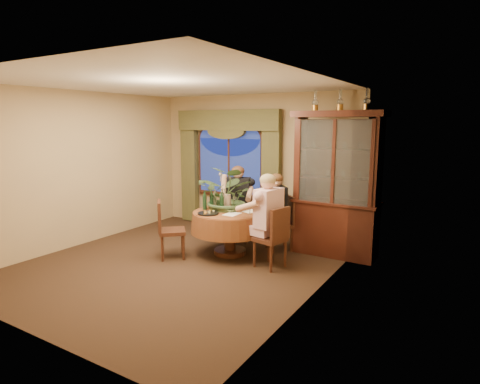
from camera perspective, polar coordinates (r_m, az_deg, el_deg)
The scene contains 36 objects.
floor at distance 6.58m, azimuth -8.65°, elevation -10.08°, with size 5.00×5.00×0.00m, color black.
wall_back at distance 8.30m, azimuth 2.21°, elevation 4.09°, with size 4.50×4.50×0.00m, color tan.
wall_right at distance 5.11m, azimuth 10.71°, elevation 0.31°, with size 5.00×5.00×0.00m, color tan.
ceiling at distance 6.22m, azimuth -9.34°, elevation 14.96°, with size 5.00×5.00×0.00m, color white.
window at distance 8.56m, azimuth -1.55°, elevation 3.59°, with size 1.62×0.10×1.32m, color navy, non-canonical shape.
arched_transom at distance 8.51m, azimuth -1.57°, elevation 8.82°, with size 1.60×0.06×0.44m, color navy, non-canonical shape.
drapery_left at distance 9.13m, azimuth -7.17°, elevation 3.15°, with size 0.38×0.14×2.32m, color #454325.
drapery_right at distance 8.03m, azimuth 4.47°, elevation 2.28°, with size 0.38×0.14×2.32m, color #454325.
swag_valance at distance 8.44m, azimuth -1.88°, elevation 10.16°, with size 2.45×0.16×0.42m, color #454325, non-canonical shape.
dining_table at distance 6.88m, azimuth -1.43°, elevation -5.81°, with size 1.34×1.34×0.75m, color maroon.
china_cabinet at distance 6.87m, azimuth 13.59°, elevation 1.01°, with size 1.49×0.59×2.42m, color #33120B.
oil_lamp_left at distance 6.94m, azimuth 10.66°, elevation 12.64°, with size 0.11×0.11×0.34m, color #A5722D, non-canonical shape.
oil_lamp_center at distance 6.80m, azimuth 14.07°, elevation 12.58°, with size 0.11×0.11×0.34m, color #A5722D, non-canonical shape.
oil_lamp_right at distance 6.69m, azimuth 17.60°, elevation 12.47°, with size 0.11×0.11×0.34m, color #A5722D, non-canonical shape.
chair_right at distance 6.26m, azimuth 4.29°, elevation -6.43°, with size 0.42×0.42×0.96m, color black.
chair_back_right at distance 7.11m, azimuth 5.57°, elevation -4.47°, with size 0.42×0.42×0.96m, color black.
chair_back at distance 7.64m, azimuth -0.08°, elevation -3.41°, with size 0.42×0.42×0.96m, color black.
chair_front_left at distance 6.77m, azimuth -9.62°, elevation -5.30°, with size 0.42×0.42×0.96m, color black.
person_pink at distance 6.28m, azimuth 4.08°, elevation -4.01°, with size 0.52×0.48×1.46m, color beige, non-canonical shape.
person_back at distance 7.63m, azimuth -0.26°, elevation -1.59°, with size 0.52×0.47×1.44m, color black, non-canonical shape.
person_scarf at distance 7.00m, azimuth 5.26°, elevation -2.92°, with size 0.49×0.45×1.38m, color black, non-canonical shape.
stoneware_vase at distance 6.89m, azimuth -1.78°, elevation -1.45°, with size 0.14×0.14×0.27m, color #906F59, non-canonical shape.
centerpiece_plant at distance 6.86m, azimuth -1.56°, elevation 2.77°, with size 1.01×1.12×0.88m, color #39532F.
olive_bowl at distance 6.73m, azimuth -1.39°, elevation -2.66°, with size 0.16×0.16×0.05m, color #4D6136.
cheese_platter at distance 6.60m, azimuth -4.55°, elevation -3.05°, with size 0.35×0.35×0.02m, color black.
wine_bottle_0 at distance 6.94m, azimuth -4.07°, elevation -1.12°, with size 0.07×0.07×0.33m, color black.
wine_bottle_1 at distance 6.92m, azimuth -5.05°, elevation -1.17°, with size 0.07×0.07×0.33m, color black.
wine_bottle_2 at distance 7.05m, azimuth -3.59°, elevation -0.95°, with size 0.07×0.07×0.33m, color tan.
wine_bottle_3 at distance 6.76m, azimuth -2.61°, elevation -1.39°, with size 0.07×0.07×0.33m, color black.
wine_bottle_4 at distance 6.90m, azimuth -2.60°, elevation -1.16°, with size 0.07×0.07×0.33m, color tan.
wine_bottle_5 at distance 7.07m, azimuth -2.55°, elevation -0.90°, with size 0.07×0.07×0.33m, color black.
tasting_paper_0 at distance 6.57m, azimuth -1.14°, elevation -3.15°, with size 0.21×0.30×0.00m, color white.
tasting_paper_1 at distance 6.79m, azimuth 1.66°, elevation -2.73°, with size 0.21×0.30×0.00m, color white.
wine_glass_person_pink at distance 6.49m, azimuth 1.41°, elevation -2.55°, with size 0.07×0.07×0.18m, color silver, non-canonical shape.
wine_glass_person_back at distance 7.20m, azimuth -0.81°, elevation -1.31°, with size 0.07×0.07×0.18m, color silver, non-canonical shape.
wine_glass_person_scarf at distance 6.86m, azimuth 2.18°, elevation -1.86°, with size 0.07×0.07×0.18m, color silver, non-canonical shape.
Camera 1 is at (4.00, -4.73, 2.23)m, focal length 30.00 mm.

